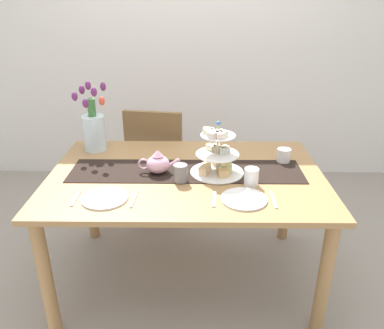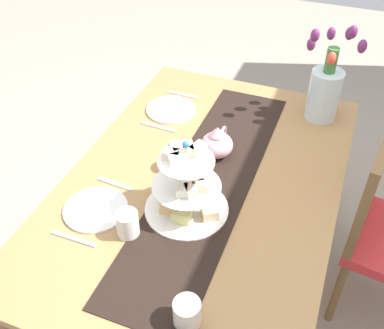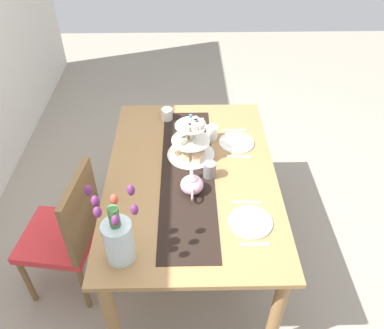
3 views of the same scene
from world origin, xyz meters
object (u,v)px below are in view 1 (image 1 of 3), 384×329
at_px(chair_left, 158,159).
at_px(dinner_plate_left, 105,198).
at_px(knife_right, 273,199).
at_px(tiered_cake_stand, 217,156).
at_px(cream_jug, 284,155).
at_px(teapot, 158,163).
at_px(mug_grey, 180,173).
at_px(tulip_vase, 94,128).
at_px(knife_left, 134,199).
at_px(dinner_plate_right, 244,199).
at_px(mug_white_text, 251,177).
at_px(fork_right, 214,199).
at_px(fork_left, 76,198).
at_px(dining_table, 186,188).

xyz_separation_m(chair_left, dinner_plate_left, (-0.16, -1.04, 0.23)).
bearing_deg(knife_right, dinner_plate_left, 180.00).
height_order(chair_left, tiered_cake_stand, tiered_cake_stand).
xyz_separation_m(tiered_cake_stand, cream_jug, (0.41, 0.16, -0.06)).
distance_m(chair_left, cream_jug, 1.03).
bearing_deg(teapot, mug_grey, -39.42).
xyz_separation_m(tulip_vase, dinner_plate_left, (0.20, -0.65, -0.14)).
height_order(knife_left, knife_right, same).
relative_size(tiered_cake_stand, mug_grey, 3.20).
bearing_deg(dinner_plate_left, dinner_plate_right, 0.00).
bearing_deg(cream_jug, mug_grey, -156.09).
height_order(dinner_plate_left, mug_white_text, mug_white_text).
relative_size(chair_left, dinner_plate_right, 3.96).
bearing_deg(dinner_plate_right, tiered_cake_stand, 111.41).
distance_m(cream_jug, fork_right, 0.64).
bearing_deg(mug_white_text, knife_right, -60.67).
xyz_separation_m(fork_right, mug_white_text, (0.20, 0.16, 0.04)).
xyz_separation_m(tulip_vase, fork_left, (0.06, -0.65, -0.14)).
bearing_deg(knife_left, tiered_cake_stand, 35.89).
height_order(teapot, fork_left, teapot).
distance_m(tulip_vase, mug_white_text, 1.07).
height_order(tiered_cake_stand, dinner_plate_right, tiered_cake_stand).
distance_m(chair_left, tulip_vase, 0.65).
bearing_deg(knife_left, dinner_plate_left, 180.00).
bearing_deg(knife_right, teapot, 153.06).
bearing_deg(fork_left, cream_jug, 22.56).
distance_m(teapot, knife_left, 0.32).
distance_m(tulip_vase, knife_left, 0.75).
distance_m(chair_left, fork_right, 1.13).
bearing_deg(dinner_plate_right, fork_left, 180.00).
relative_size(teapot, fork_right, 1.59).
bearing_deg(chair_left, teapot, -83.94).
distance_m(knife_left, mug_grey, 0.30).
xyz_separation_m(fork_left, dinner_plate_right, (0.83, 0.00, 0.00)).
bearing_deg(mug_grey, dining_table, 75.18).
relative_size(fork_left, mug_grey, 1.58).
height_order(chair_left, fork_right, chair_left).
distance_m(tulip_vase, dinner_plate_left, 0.70).
bearing_deg(fork_left, dinner_plate_right, 0.00).
height_order(teapot, mug_white_text, teapot).
distance_m(dining_table, cream_jug, 0.62).
bearing_deg(fork_left, chair_left, 73.72).
bearing_deg(teapot, knife_right, -26.94).
xyz_separation_m(tiered_cake_stand, mug_white_text, (0.17, -0.15, -0.05)).
height_order(cream_jug, dinner_plate_left, cream_jug).
xyz_separation_m(dinner_plate_left, knife_right, (0.83, 0.00, -0.00)).
bearing_deg(knife_right, tiered_cake_stand, 130.94).
distance_m(chair_left, knife_left, 1.06).
relative_size(chair_left, fork_left, 6.07).
bearing_deg(tiered_cake_stand, fork_right, -94.76).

